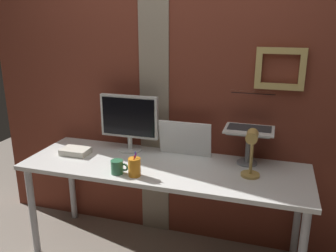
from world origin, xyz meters
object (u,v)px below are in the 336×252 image
desk_lamp (251,149)px  pen_cup (134,167)px  monitor (129,119)px  coffee_mug (117,167)px  whiteboard_panel (185,139)px  laptop (251,118)px

desk_lamp → pen_cup: desk_lamp is taller
monitor → pen_cup: (0.21, -0.41, -0.18)m
monitor → desk_lamp: size_ratio=1.35×
desk_lamp → coffee_mug: 0.85m
monitor → desk_lamp: monitor is taller
whiteboard_panel → desk_lamp: (0.49, -0.27, 0.08)m
coffee_mug → laptop: bearing=32.0°
monitor → coffee_mug: 0.47m
pen_cup → coffee_mug: 0.12m
laptop → pen_cup: bearing=-143.6°
monitor → laptop: size_ratio=1.36×
pen_cup → whiteboard_panel: bearing=63.9°
coffee_mug → pen_cup: bearing=-0.1°
laptop → whiteboard_panel: laptop is taller
monitor → whiteboard_panel: bearing=3.2°
laptop → coffee_mug: laptop is taller
coffee_mug → monitor: bearing=102.1°
desk_lamp → whiteboard_panel: bearing=150.6°
desk_lamp → pen_cup: 0.73m
whiteboard_panel → coffee_mug: whiteboard_panel is taller
desk_lamp → pen_cup: bearing=-166.9°
whiteboard_panel → pen_cup: size_ratio=2.38×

